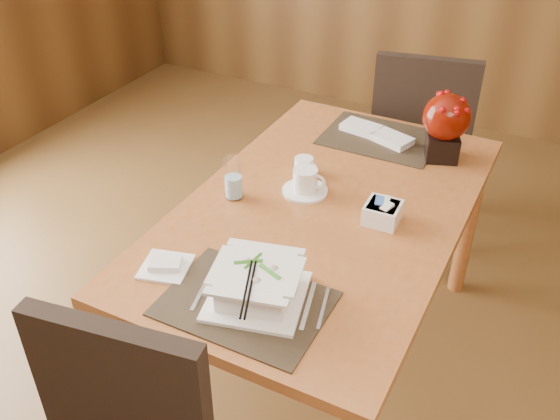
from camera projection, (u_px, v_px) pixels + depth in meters
The scene contains 12 objects.
dining_table at pixel (324, 229), 2.18m from camera, with size 0.90×1.50×0.75m.
placemat_near at pixel (245, 304), 1.72m from camera, with size 0.45×0.33×0.01m, color black.
placemat_far at pixel (380, 138), 2.53m from camera, with size 0.45×0.33×0.01m, color black.
soup_setting at pixel (257, 285), 1.71m from camera, with size 0.32×0.32×0.11m.
coffee_cup at pixel (305, 183), 2.18m from camera, with size 0.16×0.16×0.09m.
water_glass at pixel (233, 178), 2.13m from camera, with size 0.07×0.07×0.15m, color white.
creamer_jug at pixel (304, 166), 2.29m from camera, with size 0.09×0.09×0.07m, color white, non-canonical shape.
sugar_caddy at pixel (383, 213), 2.03m from camera, with size 0.11×0.11×0.07m, color white.
berry_decor at pixel (446, 123), 2.32m from camera, with size 0.18×0.18×0.26m.
napkins_far at pixel (379, 134), 2.52m from camera, with size 0.31×0.11×0.03m, color white, non-canonical shape.
bread_plate at pixel (166, 267), 1.85m from camera, with size 0.14×0.14×0.01m, color white.
far_chair at pixel (420, 138), 2.94m from camera, with size 0.55×0.55×1.00m.
Camera 1 is at (0.67, -1.04, 1.94)m, focal length 40.00 mm.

